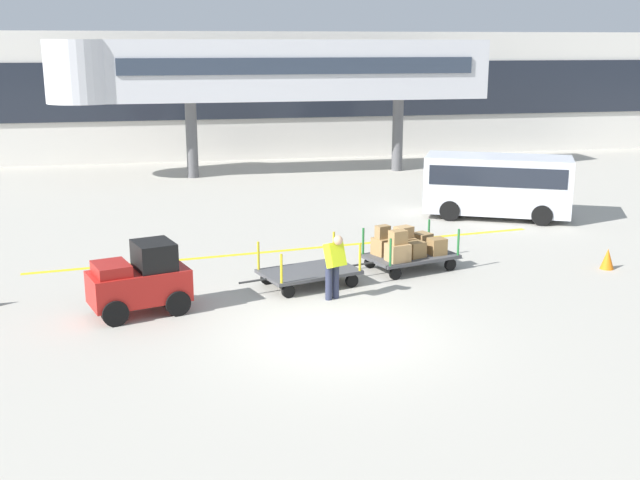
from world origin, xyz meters
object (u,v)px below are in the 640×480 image
(baggage_cart_lead, at_px, (309,272))
(shuttle_van, at_px, (497,182))
(baggage_tug, at_px, (140,280))
(safety_cone_far, at_px, (607,259))
(baggage_cart_middle, at_px, (407,248))
(baggage_handler, at_px, (334,264))

(baggage_cart_lead, height_order, shuttle_van, shuttle_van)
(baggage_tug, xyz_separation_m, safety_cone_far, (11.96, 1.02, -0.48))
(baggage_tug, relative_size, baggage_cart_middle, 0.76)
(baggage_tug, height_order, safety_cone_far, baggage_tug)
(baggage_cart_middle, bearing_deg, baggage_handler, -140.15)
(safety_cone_far, bearing_deg, baggage_cart_middle, 168.82)
(baggage_cart_middle, xyz_separation_m, safety_cone_far, (5.19, -1.03, -0.30))
(baggage_tug, bearing_deg, shuttle_van, 32.45)
(baggage_tug, bearing_deg, baggage_cart_middle, 16.79)
(baggage_tug, height_order, shuttle_van, shuttle_van)
(baggage_tug, relative_size, shuttle_van, 0.45)
(baggage_cart_lead, relative_size, baggage_handler, 1.97)
(shuttle_van, bearing_deg, baggage_cart_lead, -141.02)
(baggage_tug, distance_m, baggage_cart_middle, 7.07)
(baggage_cart_middle, xyz_separation_m, baggage_handler, (-2.42, -2.02, 0.29))
(baggage_cart_middle, bearing_deg, baggage_cart_lead, -163.02)
(baggage_cart_lead, distance_m, shuttle_van, 9.99)
(baggage_cart_lead, relative_size, safety_cone_far, 5.60)
(baggage_handler, height_order, safety_cone_far, baggage_handler)
(baggage_cart_middle, distance_m, shuttle_van, 7.37)
(baggage_tug, distance_m, shuttle_van, 13.90)
(baggage_cart_lead, xyz_separation_m, safety_cone_far, (7.98, -0.18, -0.07))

